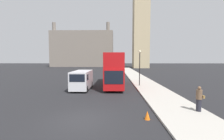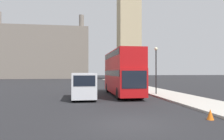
% 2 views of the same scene
% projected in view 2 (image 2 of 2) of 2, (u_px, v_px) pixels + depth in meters
% --- Properties ---
extents(ground_plane, '(300.00, 300.00, 0.00)m').
position_uv_depth(ground_plane, '(131.00, 123.00, 10.51)').
color(ground_plane, black).
extents(building_block_distant, '(33.68, 14.94, 23.42)m').
position_uv_depth(building_block_distant, '(44.00, 53.00, 84.25)').
color(building_block_distant, slate).
rests_on(building_block_distant, ground_plane).
extents(red_double_decker_bus, '(2.44, 10.37, 4.63)m').
position_uv_depth(red_double_decker_bus, '(122.00, 71.00, 23.13)').
color(red_double_decker_bus, '#B71114').
rests_on(red_double_decker_bus, ground_plane).
extents(white_van, '(2.08, 5.03, 2.37)m').
position_uv_depth(white_van, '(84.00, 85.00, 19.76)').
color(white_van, silver).
rests_on(white_van, ground_plane).
extents(street_lamp, '(0.36, 0.36, 4.98)m').
position_uv_depth(street_lamp, '(156.00, 62.00, 23.30)').
color(street_lamp, black).
rests_on(street_lamp, sidewalk_strip).
extents(traffic_cone, '(0.36, 0.36, 0.55)m').
position_uv_depth(traffic_cone, '(210.00, 114.00, 11.28)').
color(traffic_cone, orange).
rests_on(traffic_cone, ground_plane).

